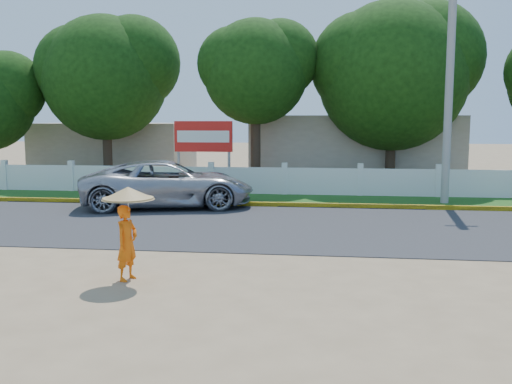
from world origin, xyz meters
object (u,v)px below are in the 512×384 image
utility_pole (449,84)px  billboard (203,140)px  monk_with_parasol (127,220)px  vehicle (168,184)px

utility_pole → billboard: utility_pole is taller
utility_pole → billboard: bearing=163.8°
utility_pole → monk_with_parasol: (-7.96, -10.87, -3.10)m
monk_with_parasol → billboard: (-1.52, 13.63, 0.97)m
billboard → vehicle: bearing=-92.5°
utility_pole → monk_with_parasol: bearing=-126.2°
utility_pole → billboard: size_ratio=2.90×
vehicle → monk_with_parasol: bearing=176.3°
vehicle → billboard: bearing=-17.3°
utility_pole → monk_with_parasol: utility_pole is taller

